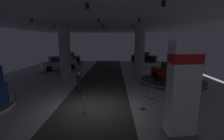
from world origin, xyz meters
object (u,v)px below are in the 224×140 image
Objects in this scene: brand_sign_pylon at (183,91)px; display_platform_deep_left at (68,63)px; column_left at (65,52)px; display_platform_deep_right at (144,62)px; display_platform_far_left at (59,70)px; display_platform_mid_right at (172,81)px; display_car_deep_right at (144,57)px; display_car_deep_left at (68,58)px; display_car_far_left at (58,64)px; visitor_walking_near at (79,81)px; column_right at (140,51)px; display_car_mid_right at (173,72)px.

brand_sign_pylon is 0.73× the size of display_platform_deep_left.
display_platform_deep_right is at bearing 45.38° from column_left.
display_platform_far_left is at bearing -83.16° from display_platform_deep_left.
column_left is 0.92× the size of display_platform_mid_right.
display_car_deep_right reaches higher than display_car_deep_left.
brand_sign_pylon reaches higher than display_car_far_left.
display_platform_far_left is 0.89× the size of display_platform_mid_right.
column_left reaches higher than display_platform_far_left.
display_car_deep_left is (-0.80, 6.78, -0.01)m from display_car_far_left.
visitor_walking_near is at bearing 132.16° from brand_sign_pylon.
column_right is at bearing -104.12° from display_car_deep_right.
brand_sign_pylon is 0.66× the size of display_platform_mid_right.
display_platform_far_left is at bearing 157.42° from display_platform_mid_right.
display_car_deep_left is at bearing 105.35° from column_left.
display_platform_deep_left is at bearing 96.61° from display_car_far_left.
brand_sign_pylon is 0.78× the size of display_platform_deep_right.
column_left is 4.17m from display_car_far_left.
display_platform_deep_right is 14.56m from display_car_far_left.
column_right is 8.26m from column_left.
column_left is 1.21× the size of display_car_deep_left.
column_right reaches higher than display_platform_deep_left.
display_platform_far_left is at bearing 157.33° from display_car_mid_right.
display_platform_mid_right is 1.11× the size of display_platform_deep_left.
display_car_mid_right reaches higher than visitor_walking_near.
display_platform_deep_left is at bearing -177.25° from display_car_deep_right.
display_car_deep_right is at bearing 75.88° from column_right.
visitor_walking_near is (-7.94, -15.68, -0.21)m from display_car_deep_right.
display_car_mid_right is 0.85× the size of display_platform_deep_left.
brand_sign_pylon reaches higher than visitor_walking_near.
display_platform_mid_right is (2.69, -3.35, -2.60)m from column_right.
column_left reaches higher than brand_sign_pylon.
display_car_deep_right is 0.85× the size of display_platform_far_left.
column_left is 1.20× the size of display_car_deep_right.
display_platform_far_left is (-9.80, 14.11, -1.89)m from brand_sign_pylon.
column_left is at bearing -59.55° from display_platform_far_left.
display_car_deep_right is 12.77m from display_car_mid_right.
display_car_far_left is 9.40m from visitor_walking_near.
column_left reaches higher than display_car_deep_right.
column_right is at bearing -38.65° from display_car_deep_left.
display_car_mid_right is 8.78m from visitor_walking_near.
column_left is (-8.16, -1.31, -0.00)m from column_right.
brand_sign_pylon is 2.49× the size of visitor_walking_near.
display_car_deep_right reaches higher than display_car_far_left.
display_car_deep_right is 0.76× the size of display_platform_mid_right.
brand_sign_pylon reaches higher than display_platform_deep_right.
column_right reaches higher than display_car_far_left.
display_platform_deep_left is 0.88m from display_car_deep_left.
visitor_walking_near reaches higher than display_platform_far_left.
display_platform_mid_right is at bearing -51.20° from column_right.
display_platform_deep_left is at bearing 105.23° from column_left.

